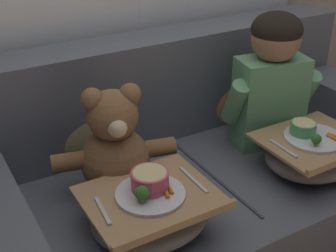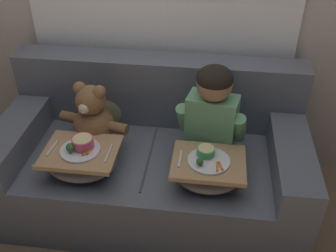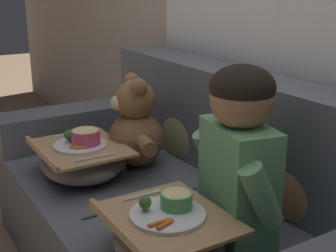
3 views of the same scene
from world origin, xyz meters
TOP-DOWN VIEW (x-y plane):
  - ground_plane at (0.00, 0.00)m, footprint 14.00×14.00m
  - couch at (0.00, 0.07)m, footprint 1.91×0.97m
  - throw_pillow_behind_child at (0.37, 0.30)m, footprint 0.33×0.16m
  - throw_pillow_behind_teddy at (-0.37, 0.30)m, footprint 0.34×0.17m
  - child_figure at (0.37, 0.05)m, footprint 0.44×0.24m
  - teddy_bear at (-0.37, 0.04)m, footprint 0.46×0.33m
  - lap_tray_child at (0.37, -0.23)m, footprint 0.41×0.35m
  - lap_tray_teddy at (-0.37, -0.23)m, footprint 0.43×0.36m

SIDE VIEW (x-z plane):
  - ground_plane at x=0.00m, z-range 0.00..0.00m
  - couch at x=0.00m, z-range -0.13..0.78m
  - lap_tray_child at x=0.37m, z-range 0.42..0.62m
  - lap_tray_teddy at x=-0.37m, z-range 0.41..0.63m
  - throw_pillow_behind_child at x=0.37m, z-range 0.43..0.77m
  - throw_pillow_behind_teddy at x=-0.37m, z-range 0.42..0.77m
  - teddy_bear at x=-0.37m, z-range 0.41..0.84m
  - child_figure at x=0.37m, z-range 0.47..1.06m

